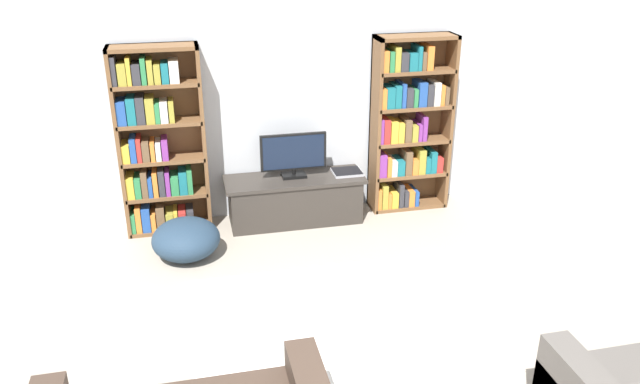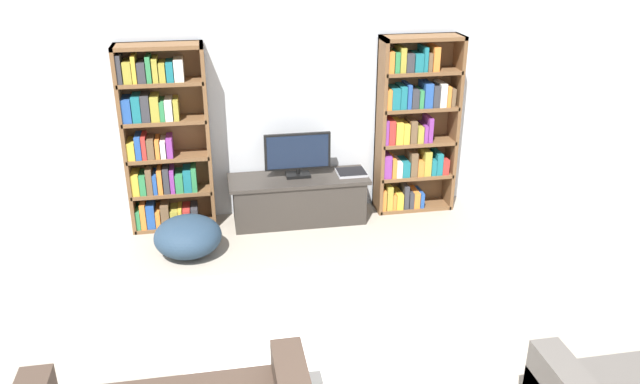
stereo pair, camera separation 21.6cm
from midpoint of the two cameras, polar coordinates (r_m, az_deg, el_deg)
The scene contains 8 objects.
wall_back at distance 6.26m, azimuth -3.27°, elevation 9.42°, with size 8.80×0.06×2.60m.
bookshelf_left at distance 6.13m, azimuth -15.63°, elevation 4.21°, with size 0.81×0.30×1.81m.
bookshelf_right at distance 6.47m, azimuth 7.03°, elevation 6.08°, with size 0.81×0.30×1.81m.
tv_stand at distance 6.31m, azimuth -3.30°, elevation -0.67°, with size 1.39×0.48×0.47m.
television at distance 6.16m, azimuth -3.45°, elevation 3.44°, with size 0.66×0.16×0.45m.
laptop at distance 6.32m, azimuth 1.49°, elevation 1.84°, with size 0.29×0.25×0.03m.
area_rug at distance 4.86m, azimuth 0.30°, elevation -11.85°, with size 2.21×1.67×0.02m.
beanbag_ottoman at distance 5.80m, azimuth -13.20°, elevation -4.23°, with size 0.61×0.61×0.36m, color #23384C.
Camera 1 is at (-1.10, -1.74, 2.82)m, focal length 35.00 mm.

